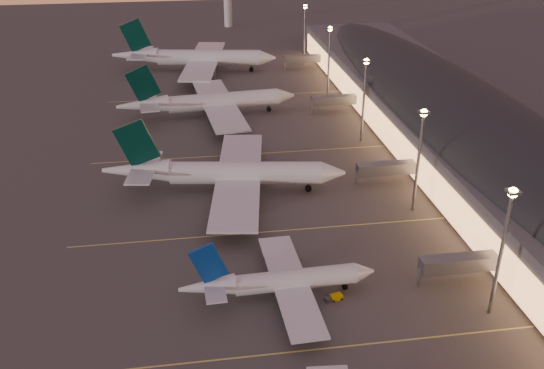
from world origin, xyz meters
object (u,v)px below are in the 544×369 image
at_px(airliner_narrow_north, 279,281).
at_px(airliner_wide_near, 225,173).
at_px(airliner_wide_far, 194,58).
at_px(airliner_wide_mid, 209,102).
at_px(baggage_tug_c, 334,298).

bearing_deg(airliner_narrow_north, airliner_wide_near, 96.26).
height_order(airliner_narrow_north, airliner_wide_near, airliner_wide_near).
bearing_deg(airliner_wide_far, airliner_narrow_north, -76.63).
xyz_separation_m(airliner_wide_near, airliner_wide_far, (-3.44, 114.88, 0.59)).
xyz_separation_m(airliner_narrow_north, airliner_wide_far, (-10.01, 161.20, 2.21)).
distance_m(airliner_narrow_north, airliner_wide_mid, 104.08).
bearing_deg(airliner_wide_mid, airliner_wide_far, 87.19).
height_order(airliner_wide_near, airliner_wide_mid, airliner_wide_near).
height_order(airliner_wide_far, baggage_tug_c, airliner_wide_far).
xyz_separation_m(airliner_narrow_north, airliner_wide_mid, (-7.38, 103.81, 1.51)).
height_order(airliner_wide_mid, baggage_tug_c, airliner_wide_mid).
distance_m(airliner_narrow_north, airliner_wide_near, 46.82).
relative_size(airliner_wide_near, baggage_tug_c, 16.98).
relative_size(airliner_narrow_north, airliner_wide_far, 0.55).
distance_m(airliner_wide_mid, airliner_wide_far, 57.46).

